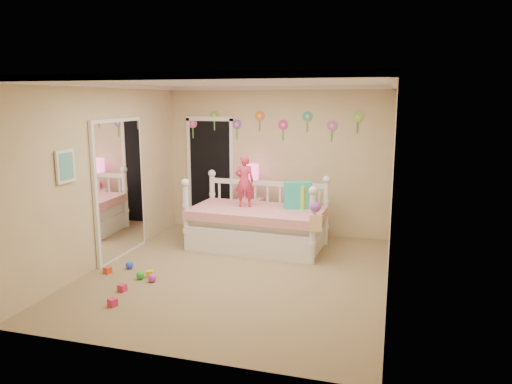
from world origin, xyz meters
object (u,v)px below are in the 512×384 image
(nightstand, at_px, (251,216))
(table_lamp, at_px, (251,176))
(daybed, at_px, (257,212))
(child, at_px, (244,181))

(nightstand, relative_size, table_lamp, 1.08)
(daybed, bearing_deg, table_lamp, 117.02)
(child, xyz_separation_m, nightstand, (-0.09, 0.67, -0.75))
(child, distance_m, nightstand, 1.01)
(nightstand, height_order, table_lamp, table_lamp)
(daybed, relative_size, child, 2.56)
(daybed, relative_size, table_lamp, 3.57)
(child, height_order, table_lamp, child)
(child, relative_size, table_lamp, 1.40)
(table_lamp, bearing_deg, daybed, -66.06)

